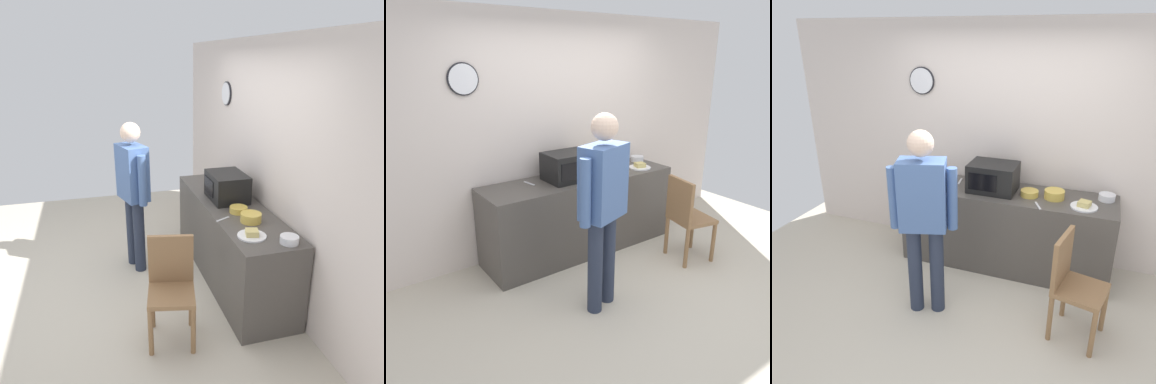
{
  "view_description": "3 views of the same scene",
  "coord_description": "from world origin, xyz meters",
  "views": [
    {
      "loc": [
        3.66,
        -0.22,
        2.4
      ],
      "look_at": [
        -0.05,
        0.8,
        1.02
      ],
      "focal_mm": 35.61,
      "sensor_mm": 36.0,
      "label": 1
    },
    {
      "loc": [
        -2.33,
        -2.13,
        2.14
      ],
      "look_at": [
        -0.33,
        0.71,
        0.93
      ],
      "focal_mm": 36.31,
      "sensor_mm": 36.0,
      "label": 2
    },
    {
      "loc": [
        0.93,
        -2.41,
        2.44
      ],
      "look_at": [
        -0.24,
        0.71,
        1.04
      ],
      "focal_mm": 35.47,
      "sensor_mm": 36.0,
      "label": 3
    }
  ],
  "objects": [
    {
      "name": "back_wall",
      "position": [
        -0.0,
        1.6,
        1.3
      ],
      "size": [
        5.4,
        0.13,
        2.6
      ],
      "color": "silver",
      "rests_on": "ground_plane"
    },
    {
      "name": "sandwich_plate",
      "position": [
        0.86,
        1.1,
        0.9
      ],
      "size": [
        0.26,
        0.26,
        0.07
      ],
      "color": "white",
      "rests_on": "kitchen_counter"
    },
    {
      "name": "spoon_utensil",
      "position": [
        0.43,
        0.98,
        0.89
      ],
      "size": [
        0.09,
        0.16,
        0.01
      ],
      "primitive_type": "cube",
      "rotation": [
        0.0,
        0.0,
        2.02
      ],
      "color": "silver",
      "rests_on": "kitchen_counter"
    },
    {
      "name": "fork_utensil",
      "position": [
        -0.51,
        1.33,
        0.89
      ],
      "size": [
        0.05,
        0.17,
        0.01
      ],
      "primitive_type": "cube",
      "rotation": [
        0.0,
        0.0,
        1.73
      ],
      "color": "silver",
      "rests_on": "kitchen_counter"
    },
    {
      "name": "mixing_bowl",
      "position": [
        1.06,
        1.36,
        0.91
      ],
      "size": [
        0.16,
        0.16,
        0.07
      ],
      "primitive_type": "cylinder",
      "color": "white",
      "rests_on": "kitchen_counter"
    },
    {
      "name": "person_standing",
      "position": [
        -0.42,
        0.21,
        1.02
      ],
      "size": [
        0.57,
        0.35,
        1.74
      ],
      "color": "#262F43",
      "rests_on": "ground_plane"
    },
    {
      "name": "kitchen_counter",
      "position": [
        0.06,
        1.22,
        0.44
      ],
      "size": [
        2.26,
        0.62,
        0.88
      ],
      "primitive_type": "cube",
      "color": "#4C4742",
      "rests_on": "ground_plane"
    },
    {
      "name": "wooden_chair",
      "position": [
        0.86,
        0.36,
        0.52
      ],
      "size": [
        0.47,
        0.47,
        0.94
      ],
      "color": "olive",
      "rests_on": "ground_plane"
    },
    {
      "name": "salad_bowl",
      "position": [
        0.3,
        1.2,
        0.91
      ],
      "size": [
        0.18,
        0.18,
        0.06
      ],
      "primitive_type": "cylinder",
      "color": "gold",
      "rests_on": "kitchen_counter"
    },
    {
      "name": "cereal_bowl",
      "position": [
        0.55,
        1.23,
        0.93
      ],
      "size": [
        0.21,
        0.21,
        0.09
      ],
      "primitive_type": "cylinder",
      "color": "gold",
      "rests_on": "kitchen_counter"
    },
    {
      "name": "ground_plane",
      "position": [
        0.0,
        0.0,
        0.0
      ],
      "size": [
        6.0,
        6.0,
        0.0
      ],
      "primitive_type": "plane",
      "color": "beige"
    },
    {
      "name": "microwave",
      "position": [
        -0.1,
        1.22,
        1.03
      ],
      "size": [
        0.5,
        0.39,
        0.3
      ],
      "color": "black",
      "rests_on": "kitchen_counter"
    }
  ]
}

